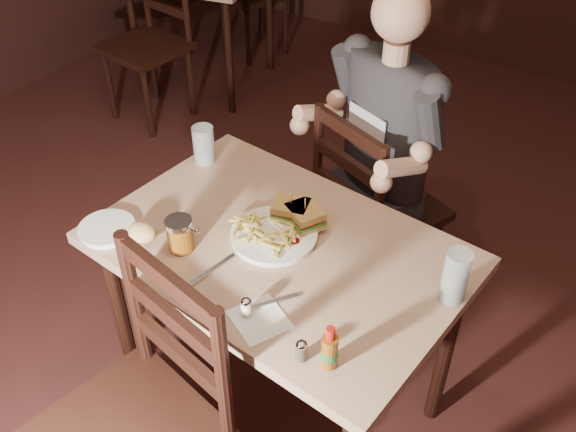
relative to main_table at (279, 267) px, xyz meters
The scene contains 21 objects.
room_shell 0.82m from the main_table, 58.59° to the right, with size 7.00×7.00×7.00m.
main_table is the anchor object (origin of this frame).
chair_far 0.73m from the main_table, 87.86° to the left, with size 0.42×0.46×0.92m, color black, non-canonical shape.
bg_chair_near 2.23m from the main_table, 143.86° to the left, with size 0.43×0.47×0.92m, color black, non-canonical shape.
diner 0.69m from the main_table, 89.16° to the left, with size 0.51×0.40×0.89m, color #2C2E31, non-canonical shape.
dinner_plate 0.11m from the main_table, 148.74° to the left, with size 0.26×0.26×0.01m, color white.
sandwich_left 0.19m from the main_table, 79.15° to the left, with size 0.11×0.09×0.10m, color gold, non-canonical shape.
sandwich_right 0.19m from the main_table, 104.61° to the left, with size 0.11×0.09×0.10m, color gold, non-canonical shape.
fries_pile 0.14m from the main_table, behind, with size 0.25×0.17×0.04m, color #DBC35F, non-canonical shape.
ketchup_dollop 0.12m from the main_table, 29.47° to the left, with size 0.04×0.04×0.01m, color maroon.
glass_left 0.54m from the main_table, 153.45° to the left, with size 0.07×0.07×0.14m, color silver.
glass_right 0.55m from the main_table, ahead, with size 0.07×0.07×0.16m, color silver.
hot_sauce 0.48m from the main_table, 41.22° to the right, with size 0.04×0.04×0.13m, color brown, non-canonical shape.
salt_shaker 0.31m from the main_table, 74.10° to the right, with size 0.03×0.03×0.06m, color white, non-canonical shape.
pepper_shaker 0.44m from the main_table, 49.25° to the right, with size 0.03×0.03×0.06m, color #38332D, non-canonical shape.
syrup_dispenser 0.33m from the main_table, 145.26° to the right, with size 0.08×0.08×0.11m, color brown, non-canonical shape.
napkin 0.31m from the main_table, 66.73° to the right, with size 0.14×0.13×0.00m, color white.
knife 0.25m from the main_table, 116.60° to the right, with size 0.01×0.23×0.01m, color silver.
fork 0.26m from the main_table, 62.97° to the right, with size 0.01×0.16×0.01m, color silver.
side_plate 0.54m from the main_table, 154.50° to the right, with size 0.17×0.17×0.01m, color white.
bread_roll 0.43m from the main_table, 149.45° to the right, with size 0.09×0.08×0.06m, color tan.
Camera 1 is at (0.59, -0.86, 2.06)m, focal length 40.00 mm.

